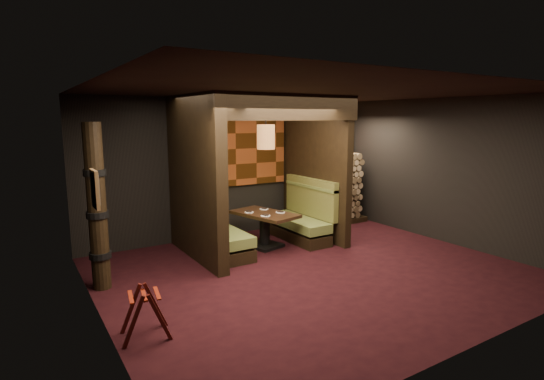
{
  "coord_description": "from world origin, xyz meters",
  "views": [
    {
      "loc": [
        -4.06,
        -5.19,
        2.44
      ],
      "look_at": [
        0.0,
        1.3,
        1.15
      ],
      "focal_mm": 28.0,
      "sensor_mm": 36.0,
      "label": 1
    }
  ],
  "objects": [
    {
      "name": "luggage_rack",
      "position": [
        -2.9,
        -0.64,
        0.3
      ],
      "size": [
        0.62,
        0.48,
        0.61
      ],
      "color": "#3F0E0A",
      "rests_on": "floor"
    },
    {
      "name": "floor",
      "position": [
        0.0,
        0.0,
        -0.01
      ],
      "size": [
        6.5,
        5.5,
        0.02
      ],
      "primitive_type": "cube",
      "color": "black",
      "rests_on": "ground"
    },
    {
      "name": "wall_back",
      "position": [
        0.0,
        2.76,
        1.43
      ],
      "size": [
        6.5,
        0.02,
        2.85
      ],
      "primitive_type": "cube",
      "color": "black",
      "rests_on": "ground"
    },
    {
      "name": "firewood_stack",
      "position": [
        2.29,
        2.35,
        0.82
      ],
      "size": [
        1.73,
        0.7,
        1.64
      ],
      "color": "black",
      "rests_on": "floor"
    },
    {
      "name": "pendant_lamp",
      "position": [
        -0.0,
        1.51,
        2.11
      ],
      "size": [
        0.33,
        0.33,
        0.97
      ],
      "color": "#945D2D",
      "rests_on": "ceiling"
    },
    {
      "name": "booth_bench_left",
      "position": [
        -0.96,
        1.65,
        0.4
      ],
      "size": [
        0.68,
        1.6,
        1.14
      ],
      "color": "black",
      "rests_on": "floor"
    },
    {
      "name": "place_settings",
      "position": [
        -0.0,
        1.56,
        0.69
      ],
      "size": [
        0.68,
        0.71,
        0.03
      ],
      "color": "white",
      "rests_on": "dining_table"
    },
    {
      "name": "booth_bench_right",
      "position": [
        0.93,
        1.65,
        0.4
      ],
      "size": [
        0.68,
        1.6,
        1.14
      ],
      "color": "black",
      "rests_on": "floor"
    },
    {
      "name": "bay_front_post",
      "position": [
        1.39,
        1.96,
        1.43
      ],
      "size": [
        0.08,
        0.08,
        2.85
      ],
      "primitive_type": "cube",
      "color": "black",
      "rests_on": "floor"
    },
    {
      "name": "tapa_side_panel",
      "position": [
        -1.23,
        1.82,
        1.85
      ],
      "size": [
        0.04,
        1.85,
        1.45
      ],
      "primitive_type": "cube",
      "color": "brown",
      "rests_on": "partition_left"
    },
    {
      "name": "mosaic_header",
      "position": [
        2.29,
        2.68,
        1.92
      ],
      "size": [
        1.83,
        0.1,
        0.56
      ],
      "primitive_type": "cube",
      "color": "maroon",
      "rests_on": "wall_back"
    },
    {
      "name": "wall_right",
      "position": [
        3.26,
        0.0,
        1.43
      ],
      "size": [
        0.02,
        5.5,
        2.85
      ],
      "primitive_type": "cube",
      "color": "black",
      "rests_on": "ground"
    },
    {
      "name": "ceiling",
      "position": [
        0.0,
        0.0,
        2.86
      ],
      "size": [
        6.5,
        5.5,
        0.02
      ],
      "primitive_type": "cube",
      "color": "black",
      "rests_on": "ground"
    },
    {
      "name": "lacquer_shelf",
      "position": [
        -0.6,
        2.65,
        1.18
      ],
      "size": [
        0.6,
        0.12,
        0.07
      ],
      "primitive_type": "cube",
      "color": "#5A1013",
      "rests_on": "wall_back"
    },
    {
      "name": "header_beam",
      "position": [
        -0.02,
        0.7,
        2.63
      ],
      "size": [
        2.85,
        0.18,
        0.44
      ],
      "primitive_type": "cube",
      "color": "black",
      "rests_on": "partition_left"
    },
    {
      "name": "wall_left",
      "position": [
        -3.26,
        0.0,
        1.43
      ],
      "size": [
        0.02,
        5.5,
        2.85
      ],
      "primitive_type": "cube",
      "color": "black",
      "rests_on": "ground"
    },
    {
      "name": "partition_right",
      "position": [
        1.3,
        1.7,
        1.43
      ],
      "size": [
        0.15,
        2.1,
        2.85
      ],
      "primitive_type": "cube",
      "color": "black",
      "rests_on": "floor"
    },
    {
      "name": "totem_column",
      "position": [
        -3.05,
        1.1,
        1.19
      ],
      "size": [
        0.31,
        0.31,
        2.4
      ],
      "color": "black",
      "rests_on": "floor"
    },
    {
      "name": "tapa_back_panel",
      "position": [
        -0.02,
        2.71,
        1.82
      ],
      "size": [
        2.4,
        0.06,
        1.55
      ],
      "primitive_type": "cube",
      "color": "brown",
      "rests_on": "wall_back"
    },
    {
      "name": "framed_picture",
      "position": [
        -3.22,
        0.1,
        1.62
      ],
      "size": [
        0.05,
        0.36,
        0.46
      ],
      "color": "brown",
      "rests_on": "wall_left"
    },
    {
      "name": "dining_table",
      "position": [
        -0.0,
        1.56,
        0.45
      ],
      "size": [
        0.99,
        1.41,
        0.68
      ],
      "color": "black",
      "rests_on": "floor"
    },
    {
      "name": "wall_front",
      "position": [
        0.0,
        -2.76,
        1.43
      ],
      "size": [
        6.5,
        0.02,
        2.85
      ],
      "primitive_type": "cube",
      "color": "black",
      "rests_on": "ground"
    },
    {
      "name": "partition_left",
      "position": [
        -1.35,
        1.65,
        1.43
      ],
      "size": [
        0.2,
        2.2,
        2.85
      ],
      "primitive_type": "cube",
      "color": "black",
      "rests_on": "floor"
    }
  ]
}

